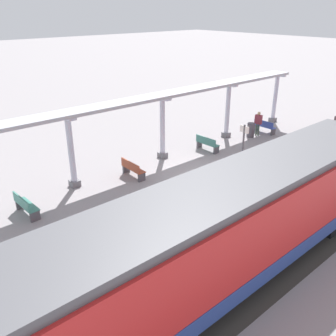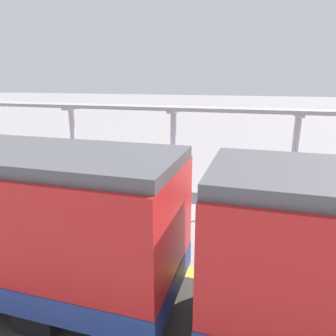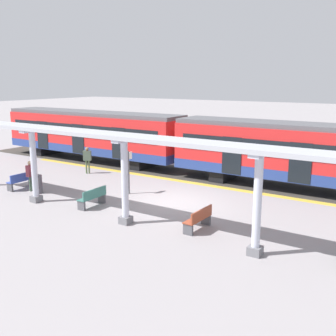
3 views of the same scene
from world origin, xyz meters
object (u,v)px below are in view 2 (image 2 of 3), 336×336
bench_near_end (112,173)px  bench_mid_platform (225,183)px  canopy_pillar_second (294,153)px  bench_extra_slot (18,165)px  platform_info_sign (218,181)px  canopy_pillar_third (173,146)px  trash_bin (325,192)px  canopy_pillar_fourth (73,140)px

bench_near_end → bench_mid_platform: (0.07, -5.45, 0.00)m
canopy_pillar_second → bench_mid_platform: size_ratio=2.29×
bench_near_end → bench_extra_slot: (-0.10, 5.42, 0.00)m
bench_mid_platform → platform_info_sign: 2.73m
canopy_pillar_third → bench_mid_platform: (-0.91, -2.64, -1.31)m
canopy_pillar_third → trash_bin: 6.81m
canopy_pillar_second → bench_extra_slot: (-1.08, 13.65, -1.31)m
canopy_pillar_second → platform_info_sign: 4.50m
canopy_pillar_third → platform_info_sign: canopy_pillar_third is taller
trash_bin → bench_near_end: bearing=89.6°
canopy_pillar_fourth → platform_info_sign: size_ratio=1.57×
canopy_pillar_second → trash_bin: (-1.06, -1.18, -1.29)m
canopy_pillar_second → bench_near_end: canopy_pillar_second is taller
canopy_pillar_second → canopy_pillar_third: same height
canopy_pillar_second → canopy_pillar_fourth: bearing=90.0°
bench_mid_platform → trash_bin: bearing=-92.1°
canopy_pillar_third → bench_near_end: canopy_pillar_third is taller
bench_mid_platform → platform_info_sign: size_ratio=0.68×
bench_near_end → bench_mid_platform: same height
bench_near_end → bench_mid_platform: 5.45m
canopy_pillar_fourth → trash_bin: size_ratio=3.73×
bench_near_end → canopy_pillar_second: bearing=-83.2°
canopy_pillar_second → bench_near_end: 8.39m
canopy_pillar_second → canopy_pillar_third: size_ratio=1.00×
bench_near_end → bench_extra_slot: bearing=91.0°
canopy_pillar_second → canopy_pillar_third: (0.00, 5.43, 0.00)m
canopy_pillar_second → bench_near_end: bearing=96.8°
platform_info_sign → trash_bin: bearing=-58.4°
bench_extra_slot → trash_bin: 14.83m
canopy_pillar_second → bench_extra_slot: 13.76m
trash_bin → platform_info_sign: platform_info_sign is taller
canopy_pillar_third → bench_extra_slot: canopy_pillar_third is taller
bench_mid_platform → canopy_pillar_second: bearing=-71.8°
bench_extra_slot → platform_info_sign: (-2.42, -10.86, 0.89)m
canopy_pillar_second → bench_mid_platform: canopy_pillar_second is taller
trash_bin → platform_info_sign: (-2.44, 3.97, 0.87)m
bench_near_end → platform_info_sign: bearing=-114.8°
bench_mid_platform → bench_extra_slot: size_ratio=0.99×
bench_extra_slot → trash_bin: bearing=-89.9°
bench_near_end → bench_extra_slot: 5.42m
bench_mid_platform → platform_info_sign: bearing=179.8°
platform_info_sign → bench_near_end: bearing=65.2°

